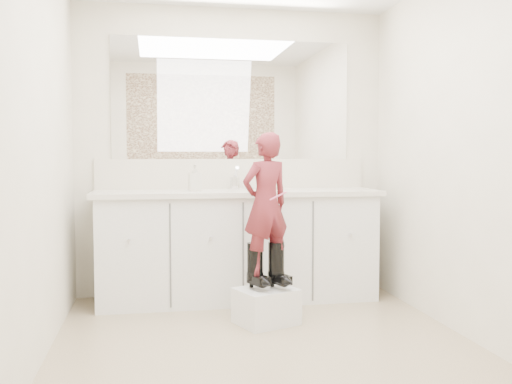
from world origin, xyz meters
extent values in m
plane|color=#806A54|center=(0.00, 0.00, 0.00)|extent=(3.00, 3.00, 0.00)
plane|color=beige|center=(0.00, 1.50, 1.20)|extent=(2.60, 0.00, 2.60)
plane|color=beige|center=(0.00, -1.50, 1.20)|extent=(2.60, 0.00, 2.60)
plane|color=beige|center=(-1.30, 0.00, 1.20)|extent=(0.00, 3.00, 3.00)
plane|color=beige|center=(1.30, 0.00, 1.20)|extent=(0.00, 3.00, 3.00)
cube|color=silver|center=(0.00, 1.23, 0.42)|extent=(2.20, 0.55, 0.85)
cube|color=beige|center=(0.00, 1.21, 0.87)|extent=(2.28, 0.58, 0.04)
cube|color=beige|center=(0.00, 1.49, 1.02)|extent=(2.28, 0.03, 0.25)
cube|color=white|center=(0.00, 1.49, 1.64)|extent=(2.00, 0.02, 1.00)
cube|color=#472819|center=(0.00, -1.49, 1.65)|extent=(2.00, 0.01, 1.20)
cylinder|color=silver|center=(0.00, 1.38, 0.94)|extent=(0.08, 0.08, 0.10)
imported|color=beige|center=(0.31, 1.30, 0.94)|extent=(0.12, 0.12, 0.10)
imported|color=beige|center=(-0.34, 1.25, 0.99)|extent=(0.10, 0.11, 0.21)
cube|color=silver|center=(0.09, 0.53, 0.12)|extent=(0.48, 0.44, 0.25)
imported|color=#B23644|center=(0.09, 0.55, 0.84)|extent=(0.42, 0.35, 0.98)
cylinder|color=#D05177|center=(0.16, 0.47, 0.90)|extent=(0.13, 0.06, 0.06)
camera|label=1|loc=(-0.68, -3.30, 1.17)|focal=40.00mm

